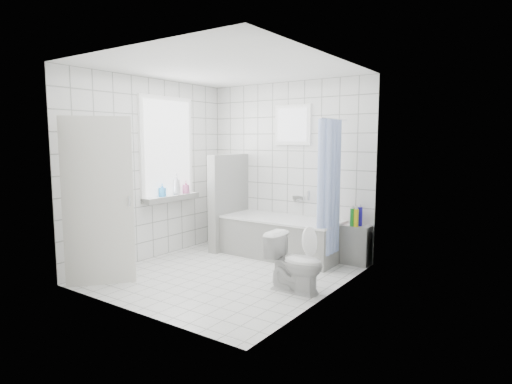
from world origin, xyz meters
The scene contains 19 objects.
ground centered at (0.00, 0.00, 0.00)m, with size 3.00×3.00×0.00m, color white.
ceiling centered at (0.00, 0.00, 2.60)m, with size 3.00×3.00×0.00m, color white.
wall_back centered at (0.00, 1.50, 1.30)m, with size 2.80×0.02×2.60m, color white.
wall_front centered at (0.00, -1.50, 1.30)m, with size 2.80×0.02×2.60m, color white.
wall_left centered at (-1.40, 0.00, 1.30)m, with size 0.02×3.00×2.60m, color white.
wall_right centered at (1.40, 0.00, 1.30)m, with size 0.02×3.00×2.60m, color white.
window_left centered at (-1.35, 0.30, 1.60)m, with size 0.01×0.90×1.40m, color white.
window_back centered at (0.10, 1.46, 1.95)m, with size 0.50×0.01×0.50m, color white.
window_sill centered at (-1.31, 0.30, 0.86)m, with size 0.18×1.02×0.08m, color white.
door centered at (-0.99, -1.17, 1.00)m, with size 0.04×0.80×2.00m, color silver.
bathtub centered at (0.12, 1.12, 0.29)m, with size 1.77×0.77×0.58m.
partition_wall centered at (-0.83, 1.07, 0.75)m, with size 0.15×0.85×1.50m, color white.
tiled_ledge centered at (1.18, 1.38, 0.28)m, with size 0.40×0.24×0.55m, color white.
toilet centered at (1.03, -0.05, 0.33)m, with size 0.37×0.66×0.67m, color white.
curtain_rod centered at (0.95, 1.10, 2.00)m, with size 0.02×0.02×0.80m, color silver.
shower_curtain centered at (0.95, 0.97, 1.10)m, with size 0.14×0.48×1.78m, color #4466C9, non-canonical shape.
tub_faucet centered at (0.22, 1.46, 0.85)m, with size 0.18×0.06×0.06m, color silver.
sill_bottles centered at (-1.30, 0.39, 1.04)m, with size 0.17×0.61×0.32m.
ledge_bottles centered at (1.19, 1.34, 0.67)m, with size 0.16×0.17×0.26m.
Camera 1 is at (3.37, -4.19, 1.72)m, focal length 30.00 mm.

